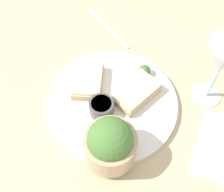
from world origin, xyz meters
TOP-DOWN VIEW (x-y plane):
  - ground_plane at (0.00, 0.00)m, footprint 4.00×4.00m
  - dinner_plate at (0.00, 0.00)m, footprint 0.28×0.28m
  - salad_bowl at (-0.09, -0.07)m, footprint 0.10×0.10m
  - sauce_ramekin at (-0.03, 0.00)m, footprint 0.05×0.05m
  - cheese_toast_near at (0.04, -0.03)m, footprint 0.11×0.07m
  - cheese_toast_far at (-0.00, 0.07)m, footprint 0.11×0.11m
  - wine_glass at (0.15, -0.15)m, footprint 0.08×0.08m
  - garnish at (0.10, -0.01)m, footprint 0.03×0.03m
  - fork at (0.18, 0.17)m, footprint 0.06×0.19m

SIDE VIEW (x-z plane):
  - ground_plane at x=0.00m, z-range 0.00..0.00m
  - fork at x=0.18m, z-range 0.00..0.01m
  - dinner_plate at x=0.00m, z-range 0.00..0.01m
  - cheese_toast_far at x=0.00m, z-range 0.01..0.04m
  - cheese_toast_near at x=0.04m, z-range 0.01..0.04m
  - garnish at x=0.10m, z-range 0.01..0.04m
  - sauce_ramekin at x=-0.03m, z-range 0.02..0.05m
  - salad_bowl at x=-0.09m, z-range 0.01..0.11m
  - wine_glass at x=0.15m, z-range 0.04..0.20m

